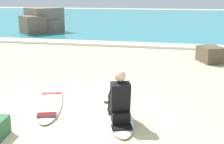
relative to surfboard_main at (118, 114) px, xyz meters
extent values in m
plane|color=#CCB584|center=(-0.76, -0.30, -0.04)|extent=(80.00, 80.00, 0.00)
cube|color=teal|center=(-0.76, 21.57, 0.01)|extent=(80.00, 28.00, 0.10)
cube|color=white|center=(-0.76, 7.87, 0.02)|extent=(80.00, 0.90, 0.11)
ellipsoid|color=#EFE5C6|center=(0.00, 0.00, 0.00)|extent=(1.11, 2.13, 0.07)
cube|color=black|center=(-0.17, 0.56, 0.04)|extent=(0.49, 0.24, 0.01)
cube|color=black|center=(0.20, -0.63, 0.04)|extent=(0.42, 0.34, 0.01)
cube|color=black|center=(0.13, -0.42, 0.14)|extent=(0.39, 0.35, 0.20)
cylinder|color=black|center=(-0.03, -0.28, 0.29)|extent=(0.28, 0.43, 0.43)
cylinder|color=black|center=(-0.11, -0.09, 0.26)|extent=(0.20, 0.28, 0.42)
cube|color=black|center=(-0.14, -0.03, 0.07)|extent=(0.17, 0.24, 0.05)
cylinder|color=black|center=(0.16, -0.21, 0.29)|extent=(0.28, 0.43, 0.43)
cylinder|color=black|center=(0.10, -0.01, 0.26)|extent=(0.20, 0.28, 0.42)
cube|color=black|center=(0.08, 0.05, 0.07)|extent=(0.17, 0.24, 0.05)
cube|color=black|center=(0.12, -0.38, 0.49)|extent=(0.42, 0.39, 0.57)
sphere|color=beige|center=(0.11, -0.35, 0.88)|extent=(0.21, 0.21, 0.21)
cylinder|color=black|center=(-0.07, -0.29, 0.52)|extent=(0.22, 0.40, 0.31)
cylinder|color=black|center=(0.20, -0.19, 0.52)|extent=(0.22, 0.40, 0.31)
ellipsoid|color=silver|center=(-1.53, 0.25, 0.00)|extent=(1.18, 2.19, 0.07)
cube|color=red|center=(-1.72, 0.81, 0.04)|extent=(0.49, 0.25, 0.01)
cube|color=#4A1311|center=(-1.31, -0.40, 0.04)|extent=(0.42, 0.34, 0.01)
cube|color=brown|center=(-6.50, 10.84, 0.22)|extent=(0.89, 0.93, 0.51)
cube|color=#756656|center=(-6.05, 10.89, 0.36)|extent=(1.28, 1.29, 0.79)
cube|color=#756656|center=(-6.61, 11.15, 0.70)|extent=(2.44, 2.43, 1.46)
cube|color=brown|center=(-6.83, 10.10, 0.50)|extent=(1.77, 1.76, 1.07)
cube|color=brown|center=(2.19, 5.26, 0.23)|extent=(0.99, 1.09, 0.54)
camera|label=1|loc=(1.05, -5.34, 2.29)|focal=48.28mm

